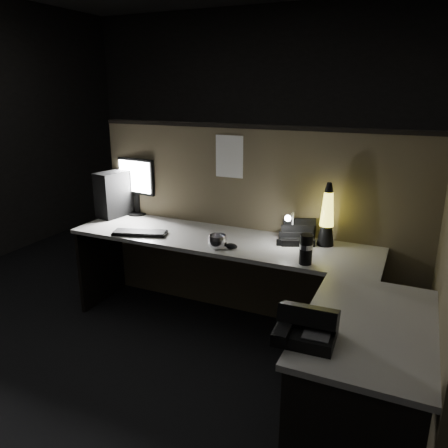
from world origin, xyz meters
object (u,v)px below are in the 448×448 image
at_px(pc_tower, 117,193).
at_px(desk_phone, 306,326).
at_px(keyboard, 140,233).
at_px(monitor, 136,181).
at_px(lava_lamp, 327,220).

relative_size(pc_tower, desk_phone, 1.37).
xyz_separation_m(pc_tower, keyboard, (0.48, -0.37, -0.18)).
bearing_deg(keyboard, pc_tower, 124.79).
height_order(monitor, keyboard, monitor).
relative_size(keyboard, desk_phone, 1.45).
xyz_separation_m(monitor, lava_lamp, (1.66, -0.11, -0.11)).
bearing_deg(keyboard, lava_lamp, -3.12).
relative_size(monitor, keyboard, 1.20).
distance_m(pc_tower, desk_phone, 2.34).
bearing_deg(lava_lamp, monitor, 176.17).
distance_m(pc_tower, keyboard, 0.63).
height_order(pc_tower, desk_phone, pc_tower).
distance_m(monitor, lava_lamp, 1.67).
bearing_deg(lava_lamp, keyboard, -165.20).
bearing_deg(desk_phone, monitor, 141.26).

